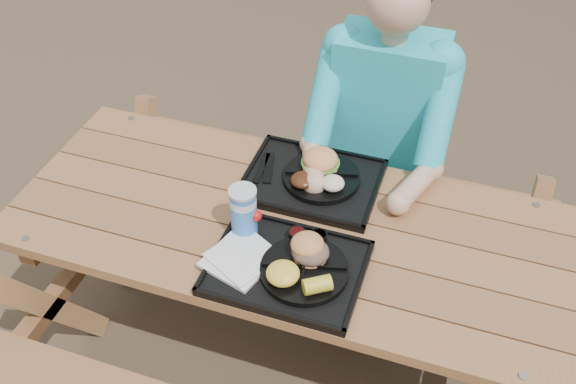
% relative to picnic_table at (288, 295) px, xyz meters
% --- Properties ---
extents(ground, '(60.00, 60.00, 0.00)m').
position_rel_picnic_table_xyz_m(ground, '(0.00, 0.00, -0.38)').
color(ground, '#999999').
rests_on(ground, ground).
extents(picnic_table, '(1.80, 1.49, 0.75)m').
position_rel_picnic_table_xyz_m(picnic_table, '(0.00, 0.00, 0.00)').
color(picnic_table, '#999999').
rests_on(picnic_table, ground).
extents(tray_near, '(0.45, 0.35, 0.02)m').
position_rel_picnic_table_xyz_m(tray_near, '(0.06, -0.19, 0.39)').
color(tray_near, black).
rests_on(tray_near, picnic_table).
extents(tray_far, '(0.45, 0.35, 0.02)m').
position_rel_picnic_table_xyz_m(tray_far, '(0.02, 0.20, 0.39)').
color(tray_far, black).
rests_on(tray_far, picnic_table).
extents(plate_near, '(0.26, 0.26, 0.02)m').
position_rel_picnic_table_xyz_m(plate_near, '(0.12, -0.20, 0.41)').
color(plate_near, black).
rests_on(plate_near, tray_near).
extents(plate_far, '(0.26, 0.26, 0.02)m').
position_rel_picnic_table_xyz_m(plate_far, '(0.05, 0.21, 0.41)').
color(plate_far, black).
rests_on(plate_far, tray_far).
extents(napkin_stack, '(0.22, 0.22, 0.02)m').
position_rel_picnic_table_xyz_m(napkin_stack, '(-0.08, -0.22, 0.41)').
color(napkin_stack, silver).
rests_on(napkin_stack, tray_near).
extents(soda_cup, '(0.08, 0.08, 0.16)m').
position_rel_picnic_table_xyz_m(soda_cup, '(-0.11, -0.10, 0.48)').
color(soda_cup, blue).
rests_on(soda_cup, tray_near).
extents(condiment_bbq, '(0.05, 0.05, 0.03)m').
position_rel_picnic_table_xyz_m(condiment_bbq, '(0.06, -0.08, 0.41)').
color(condiment_bbq, black).
rests_on(condiment_bbq, tray_near).
extents(condiment_mustard, '(0.05, 0.05, 0.03)m').
position_rel_picnic_table_xyz_m(condiment_mustard, '(0.12, -0.07, 0.41)').
color(condiment_mustard, gold).
rests_on(condiment_mustard, tray_near).
extents(sandwich, '(0.10, 0.10, 0.11)m').
position_rel_picnic_table_xyz_m(sandwich, '(0.12, -0.15, 0.47)').
color(sandwich, '#D6884B').
rests_on(sandwich, plate_near).
extents(mac_cheese, '(0.10, 0.10, 0.05)m').
position_rel_picnic_table_xyz_m(mac_cheese, '(0.07, -0.26, 0.44)').
color(mac_cheese, yellow).
rests_on(mac_cheese, plate_near).
extents(corn_cob, '(0.11, 0.11, 0.05)m').
position_rel_picnic_table_xyz_m(corn_cob, '(0.18, -0.27, 0.44)').
color(corn_cob, yellow).
rests_on(corn_cob, plate_near).
extents(cutlery_far, '(0.07, 0.16, 0.01)m').
position_rel_picnic_table_xyz_m(cutlery_far, '(-0.14, 0.21, 0.40)').
color(cutlery_far, black).
rests_on(cutlery_far, tray_far).
extents(burger, '(0.12, 0.12, 0.11)m').
position_rel_picnic_table_xyz_m(burger, '(0.03, 0.24, 0.47)').
color(burger, '#EB9353').
rests_on(burger, plate_far).
extents(baked_beans, '(0.08, 0.08, 0.04)m').
position_rel_picnic_table_xyz_m(baked_beans, '(0.00, 0.14, 0.43)').
color(baked_beans, '#45200D').
rests_on(baked_beans, plate_far).
extents(potato_salad, '(0.08, 0.08, 0.04)m').
position_rel_picnic_table_xyz_m(potato_salad, '(0.10, 0.16, 0.44)').
color(potato_salad, beige).
rests_on(potato_salad, plate_far).
extents(diner, '(0.48, 0.84, 1.28)m').
position_rel_picnic_table_xyz_m(diner, '(0.18, 0.57, 0.27)').
color(diner, '#1AB7AD').
rests_on(diner, ground).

